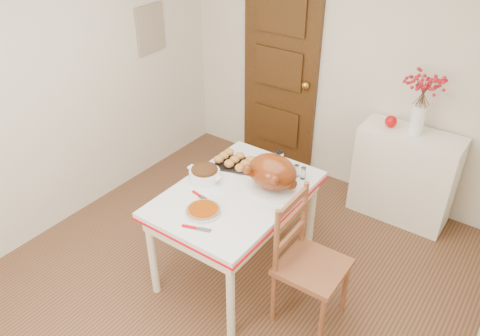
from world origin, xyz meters
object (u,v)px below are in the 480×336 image
Objects in this scene: kitchen_table at (236,231)px; pumpkin_pie at (203,210)px; turkey_platter at (272,174)px; sideboard at (404,175)px; chair_oak at (313,264)px.

kitchen_table is 0.54m from pumpkin_pie.
turkey_platter is at bearing 41.20° from kitchen_table.
sideboard is 3.59× the size of pumpkin_pie.
chair_oak is 2.27× the size of turkey_platter.
pumpkin_pie is (-0.03, -0.35, 0.41)m from kitchen_table.
kitchen_table is at bearing -144.73° from turkey_platter.
pumpkin_pie is at bearing 108.29° from chair_oak.
turkey_platter reaches higher than sideboard.
sideboard is at bearing -4.55° from chair_oak.
sideboard is at bearing 61.18° from kitchen_table.
sideboard is at bearing 58.89° from turkey_platter.
pumpkin_pie is at bearing -95.27° from kitchen_table.
pumpkin_pie is at bearing -120.06° from turkey_platter.
pumpkin_pie reaches higher than kitchen_table.
turkey_platter reaches higher than chair_oak.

